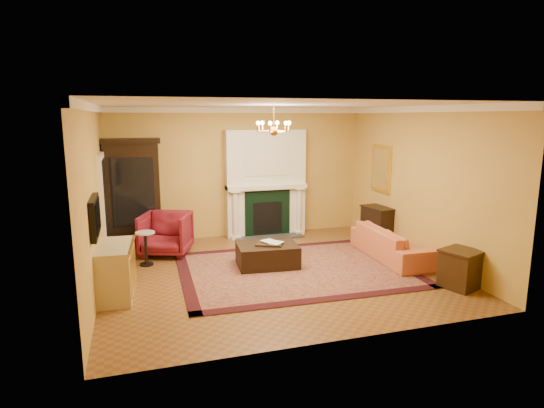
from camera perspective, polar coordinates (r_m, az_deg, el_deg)
name	(u,v)px	position (r m, az deg, el deg)	size (l,w,h in m)	color
floor	(274,272)	(8.45, 0.21, -8.51)	(6.00, 5.50, 0.02)	brown
ceiling	(274,104)	(7.97, 0.23, 12.43)	(6.00, 5.50, 0.02)	silver
wall_back	(239,173)	(10.71, -4.18, 3.93)	(6.00, 0.02, 3.00)	gold
wall_front	(342,226)	(5.55, 8.73, -2.78)	(6.00, 0.02, 3.00)	gold
wall_left	(93,200)	(7.74, -21.57, 0.48)	(0.02, 5.50, 3.00)	gold
wall_right	(420,184)	(9.40, 18.03, 2.44)	(0.02, 5.50, 3.00)	gold
fireplace	(266,186)	(10.72, -0.80, 2.32)	(1.90, 0.70, 2.50)	silver
crown_molding	(259,109)	(8.88, -1.64, 11.82)	(6.00, 5.50, 0.12)	white
doorway	(104,208)	(9.49, -20.30, -0.42)	(0.08, 1.05, 2.10)	silver
tv_panel	(95,217)	(7.18, -21.32, -1.50)	(0.09, 0.95, 0.58)	black
gilt_mirror	(381,168)	(10.53, 13.53, 4.35)	(0.06, 0.76, 1.05)	yellow
chandelier	(274,128)	(7.97, 0.23, 9.54)	(0.63, 0.55, 0.53)	#C38835
oriental_rug	(295,269)	(8.54, 2.91, -8.17)	(4.20, 3.15, 0.02)	#480F18
china_cabinet	(133,196)	(10.23, -17.01, 1.01)	(1.12, 0.51, 2.25)	black
wingback_armchair	(166,232)	(9.56, -13.18, -3.40)	(0.94, 0.88, 0.96)	maroon
pedestal_table	(146,246)	(8.99, -15.57, -5.10)	(0.37, 0.37, 0.66)	black
commode	(115,271)	(7.62, -19.09, -7.94)	(0.53, 1.12, 0.84)	#C1AD8D
coral_sofa	(393,238)	(9.38, 14.92, -4.17)	(2.13, 0.62, 0.83)	#D26A42
end_table	(460,270)	(8.21, 22.57, -7.64)	(0.53, 0.53, 0.61)	#321F0D
console_table	(377,226)	(10.42, 13.08, -2.68)	(0.41, 0.72, 0.80)	black
leather_ottoman	(267,255)	(8.65, -0.59, -6.41)	(1.12, 0.81, 0.42)	black
ottoman_tray	(270,244)	(8.58, -0.30, -4.99)	(0.49, 0.38, 0.03)	black
book_a	(265,236)	(8.49, -0.89, -3.98)	(0.23, 0.03, 0.31)	gray
book_b	(271,236)	(8.52, -0.07, -4.03)	(0.20, 0.02, 0.27)	gray
topiary_left	(236,176)	(10.47, -4.53, 3.48)	(0.15, 0.15, 0.40)	gray
topiary_right	(288,173)	(10.81, 2.08, 3.87)	(0.16, 0.16, 0.44)	gray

